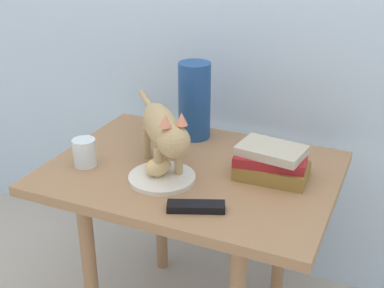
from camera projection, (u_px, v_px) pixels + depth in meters
The scene contains 8 objects.
side_table at pixel (192, 191), 1.57m from camera, with size 0.85×0.63×0.60m.
plate at pixel (162, 178), 1.47m from camera, with size 0.19×0.19×0.01m, color silver.
bread_roll at pixel (158, 167), 1.46m from camera, with size 0.08×0.06×0.05m, color #E0BC7A.
cat at pixel (163, 130), 1.47m from camera, with size 0.33×0.38×0.23m.
book_stack at pixel (271, 162), 1.47m from camera, with size 0.22×0.15×0.10m.
green_vase at pixel (194, 101), 1.70m from camera, with size 0.11×0.11×0.26m, color navy.
candle_jar at pixel (85, 154), 1.54m from camera, with size 0.07×0.07×0.08m.
tv_remote at pixel (196, 207), 1.32m from camera, with size 0.15×0.04×0.02m, color black.
Camera 1 is at (0.56, -1.25, 1.31)m, focal length 47.99 mm.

